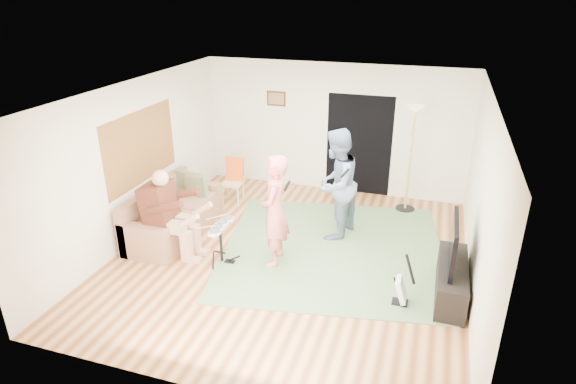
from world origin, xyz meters
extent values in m
plane|color=brown|center=(0.00, 0.00, 0.00)|extent=(6.00, 6.00, 0.00)
plane|color=white|center=(0.00, 0.00, 2.70)|extent=(6.00, 6.00, 0.00)
plane|color=#9B662F|center=(-2.74, 0.20, 1.55)|extent=(0.00, 2.05, 2.05)
plane|color=black|center=(0.55, 2.99, 1.05)|extent=(2.10, 0.00, 2.10)
cube|color=#3F2314|center=(-1.25, 2.99, 1.90)|extent=(0.42, 0.03, 0.32)
cube|color=#557748|center=(0.63, 0.43, 0.01)|extent=(4.17, 4.13, 0.02)
cube|color=#94644A|center=(-2.20, 0.17, 0.21)|extent=(0.86, 1.72, 0.43)
cube|color=#94644A|center=(-2.56, 0.17, 0.43)|extent=(0.16, 2.13, 0.86)
cube|color=#94644A|center=(-2.20, 1.13, 0.30)|extent=(0.86, 0.20, 0.61)
cube|color=#94644A|center=(-2.20, -0.80, 0.30)|extent=(0.86, 0.20, 0.61)
cube|color=#502316|center=(-2.05, -0.48, 0.88)|extent=(0.41, 0.53, 0.67)
sphere|color=tan|center=(-1.98, -0.48, 1.33)|extent=(0.27, 0.27, 0.27)
cylinder|color=black|center=(-1.00, -0.48, 0.33)|extent=(0.04, 0.04, 0.61)
cube|color=white|center=(-1.00, -0.48, 0.62)|extent=(0.12, 0.61, 0.04)
imported|color=#E26562|center=(-0.18, -0.23, 0.90)|extent=(0.51, 0.70, 1.80)
imported|color=slate|center=(0.52, 0.94, 0.97)|extent=(0.94, 1.09, 1.94)
cube|color=black|center=(1.84, -0.75, 0.01)|extent=(0.22, 0.18, 0.03)
cube|color=silver|center=(1.84, -0.75, 0.23)|extent=(0.17, 0.26, 0.34)
cylinder|color=black|center=(1.93, -0.75, 0.58)|extent=(0.18, 0.04, 0.45)
cylinder|color=black|center=(1.64, 2.41, 0.02)|extent=(0.37, 0.37, 0.03)
cylinder|color=tan|center=(1.64, 2.41, 1.01)|extent=(0.05, 0.05, 1.98)
cone|color=white|center=(1.64, 2.41, 2.02)|extent=(0.33, 0.33, 0.13)
cube|color=#D0BD87|center=(-1.75, 1.69, 0.42)|extent=(0.42, 0.42, 0.04)
cube|color=orange|center=(-1.75, 1.86, 0.72)|extent=(0.37, 0.10, 0.39)
cube|color=black|center=(2.50, -0.34, 0.25)|extent=(0.40, 1.40, 0.50)
cube|color=black|center=(2.45, -0.34, 0.85)|extent=(0.06, 1.00, 0.69)
camera|label=1|loc=(2.04, -6.52, 4.10)|focal=30.00mm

